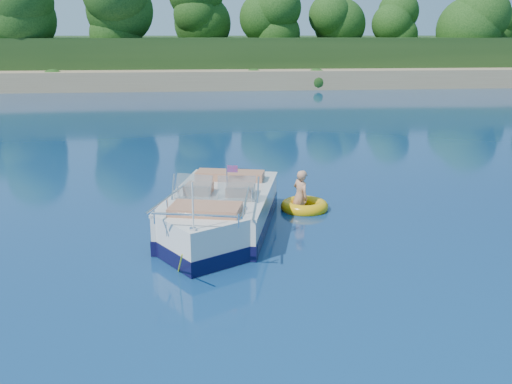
# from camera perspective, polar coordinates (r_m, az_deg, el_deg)

# --- Properties ---
(ground) EXTENTS (160.00, 160.00, 0.00)m
(ground) POSITION_cam_1_polar(r_m,az_deg,el_deg) (12.15, 7.35, -5.62)
(ground) COLOR #0A1D4B
(ground) RESTS_ON ground
(shoreline) EXTENTS (170.00, 59.00, 6.00)m
(shoreline) POSITION_cam_1_polar(r_m,az_deg,el_deg) (74.90, -4.10, 12.95)
(shoreline) COLOR #937955
(shoreline) RESTS_ON ground
(treeline) EXTENTS (150.00, 7.12, 8.19)m
(treeline) POSITION_cam_1_polar(r_m,az_deg,el_deg) (52.11, -3.18, 16.86)
(treeline) COLOR black
(treeline) RESTS_ON ground
(motorboat) EXTENTS (3.07, 5.97, 2.02)m
(motorboat) POSITION_cam_1_polar(r_m,az_deg,el_deg) (12.87, -3.75, -2.45)
(motorboat) COLOR silver
(motorboat) RESTS_ON ground
(tow_tube) EXTENTS (1.40, 1.40, 0.32)m
(tow_tube) POSITION_cam_1_polar(r_m,az_deg,el_deg) (14.68, 4.87, -1.44)
(tow_tube) COLOR #ECAB0B
(tow_tube) RESTS_ON ground
(boy) EXTENTS (0.69, 0.84, 1.51)m
(boy) POSITION_cam_1_polar(r_m,az_deg,el_deg) (14.76, 4.35, -1.68)
(boy) COLOR tan
(boy) RESTS_ON ground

